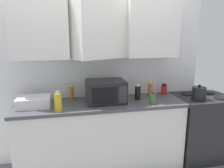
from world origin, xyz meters
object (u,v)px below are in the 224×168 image
bottle_soy_dark (138,92)px  bottle_amber_vinegar (72,93)px  stove_range (200,126)px  bottle_yellow_mustard (58,102)px  bottle_green_oil (152,99)px  bottle_spice_jar (150,90)px  kettle (199,93)px  bottle_red_sauce (164,89)px  dish_rack (34,102)px  microwave (106,91)px

bottle_soy_dark → bottle_amber_vinegar: size_ratio=1.03×
stove_range → bottle_yellow_mustard: bearing=-174.4°
bottle_yellow_mustard → bottle_green_oil: bearing=0.3°
bottle_spice_jar → bottle_amber_vinegar: 1.07m
kettle → bottle_red_sauce: size_ratio=1.27×
kettle → bottle_yellow_mustard: bottle_yellow_mustard is taller
dish_rack → bottle_yellow_mustard: size_ratio=1.64×
bottle_green_oil → dish_rack: bearing=171.7°
kettle → bottle_red_sauce: kettle is taller
stove_range → bottle_amber_vinegar: bottle_amber_vinegar is taller
dish_rack → bottle_yellow_mustard: bearing=-36.6°
kettle → dish_rack: kettle is taller
bottle_soy_dark → bottle_green_oil: 0.26m
stove_range → bottle_soy_dark: 1.10m
stove_range → bottle_soy_dark: size_ratio=4.46×
bottle_amber_vinegar → bottle_yellow_mustard: bottle_yellow_mustard is taller
bottle_spice_jar → bottle_amber_vinegar: (-1.07, 0.06, -0.00)m
bottle_soy_dark → kettle: bearing=-13.2°
dish_rack → bottle_spice_jar: bearing=4.7°
stove_range → bottle_amber_vinegar: size_ratio=4.61×
bottle_red_sauce → bottle_yellow_mustard: bottle_yellow_mustard is taller
bottle_soy_dark → bottle_red_sauce: bearing=19.4°
microwave → bottle_yellow_mustard: microwave is taller
bottle_soy_dark → bottle_yellow_mustard: (-1.01, -0.24, 0.01)m
stove_range → bottle_spice_jar: bearing=168.9°
stove_range → bottle_red_sauce: bearing=158.0°
bottle_soy_dark → bottle_yellow_mustard: 1.04m
bottle_spice_jar → bottle_amber_vinegar: bottle_spice_jar is taller
bottle_amber_vinegar → bottle_yellow_mustard: (-0.16, -0.39, 0.01)m
kettle → bottle_amber_vinegar: kettle is taller
bottle_yellow_mustard → bottle_green_oil: bottle_yellow_mustard is taller
bottle_green_oil → bottle_yellow_mustard: bearing=-179.7°
microwave → bottle_red_sauce: size_ratio=3.09×
stove_range → bottle_spice_jar: 0.93m
microwave → bottle_spice_jar: microwave is taller
bottle_soy_dark → bottle_yellow_mustard: size_ratio=0.88×
microwave → bottle_amber_vinegar: microwave is taller
bottle_spice_jar → bottle_yellow_mustard: bottle_yellow_mustard is taller
bottle_spice_jar → bottle_soy_dark: bottle_spice_jar is taller
microwave → dish_rack: size_ratio=1.26×
stove_range → bottle_green_oil: size_ratio=6.07×
kettle → microwave: bearing=172.8°
bottle_amber_vinegar → bottle_green_oil: bottle_amber_vinegar is taller
bottle_red_sauce → bottle_spice_jar: bearing=-166.1°
bottle_red_sauce → bottle_spice_jar: size_ratio=0.74×
dish_rack → bottle_soy_dark: (1.30, 0.02, 0.04)m
dish_rack → microwave: bearing=-0.5°
bottle_soy_dark → stove_range: bearing=-2.6°
dish_rack → bottle_soy_dark: size_ratio=1.86×
bottle_soy_dark → bottle_amber_vinegar: 0.87m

